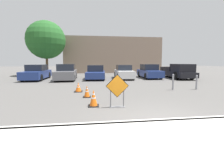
{
  "coord_description": "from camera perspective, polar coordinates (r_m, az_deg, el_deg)",
  "views": [
    {
      "loc": [
        -2.1,
        -4.16,
        1.89
      ],
      "look_at": [
        -0.4,
        9.56,
        0.69
      ],
      "focal_mm": 24.0,
      "sensor_mm": 36.0,
      "label": 1
    }
  ],
  "objects": [
    {
      "name": "sidewalk_strip",
      "position": [
        4.17,
        26.04,
        -21.43
      ],
      "size": [
        22.69,
        2.1,
        0.14
      ],
      "color": "beige",
      "rests_on": "ground_plane"
    },
    {
      "name": "parked_car_third",
      "position": [
        16.49,
        -6.15,
        0.75
      ],
      "size": [
        2.17,
        4.61,
        1.5
      ],
      "rotation": [
        0.0,
        0.0,
        3.08
      ],
      "color": "navy",
      "rests_on": "ground_plane"
    },
    {
      "name": "parked_car_fifth",
      "position": [
        17.84,
        14.0,
        1.06
      ],
      "size": [
        1.95,
        4.29,
        1.58
      ],
      "rotation": [
        0.0,
        0.0,
        3.12
      ],
      "color": "navy",
      "rests_on": "ground_plane"
    },
    {
      "name": "parked_car_fourth",
      "position": [
        16.68,
        4.47,
        0.85
      ],
      "size": [
        1.88,
        4.31,
        1.51
      ],
      "rotation": [
        0.0,
        0.0,
        3.11
      ],
      "color": "white",
      "rests_on": "ground_plane"
    },
    {
      "name": "traffic_cone_third",
      "position": [
        9.63,
        -12.73,
        -4.74
      ],
      "size": [
        0.51,
        0.51,
        0.59
      ],
      "color": "black",
      "rests_on": "ground_plane"
    },
    {
      "name": "traffic_cone_second",
      "position": [
        8.1,
        -9.54,
        -6.39
      ],
      "size": [
        0.4,
        0.4,
        0.63
      ],
      "color": "black",
      "rests_on": "ground_plane"
    },
    {
      "name": "road_closed_sign",
      "position": [
        6.15,
        2.02,
        -5.66
      ],
      "size": [
        0.96,
        0.2,
        1.37
      ],
      "color": "black",
      "rests_on": "ground_plane"
    },
    {
      "name": "building_facade_backdrop",
      "position": [
        27.12,
        0.18,
        7.27
      ],
      "size": [
        16.33,
        5.0,
        5.97
      ],
      "color": "gray",
      "rests_on": "ground_plane"
    },
    {
      "name": "parked_car_nearest",
      "position": [
        17.48,
        -26.74,
        0.6
      ],
      "size": [
        1.91,
        4.46,
        1.57
      ],
      "rotation": [
        0.0,
        0.0,
        3.15
      ],
      "color": "navy",
      "rests_on": "ground_plane"
    },
    {
      "name": "traffic_cone_nearest",
      "position": [
        6.46,
        -7.07,
        -8.92
      ],
      "size": [
        0.45,
        0.45,
        0.7
      ],
      "color": "black",
      "rests_on": "ground_plane"
    },
    {
      "name": "street_tree_behind_lot",
      "position": [
        22.67,
        -23.8,
        11.93
      ],
      "size": [
        5.12,
        5.12,
        7.37
      ],
      "color": "#513823",
      "rests_on": "ground_plane"
    },
    {
      "name": "ground_plane",
      "position": [
        14.44,
        1.36,
        -2.56
      ],
      "size": [
        96.0,
        96.0,
        0.0
      ],
      "primitive_type": "plane",
      "color": "#565451"
    },
    {
      "name": "curb_lip",
      "position": [
        5.0,
        19.18,
        -16.65
      ],
      "size": [
        22.69,
        0.2,
        0.14
      ],
      "color": "beige",
      "rests_on": "ground_plane"
    },
    {
      "name": "pickup_truck",
      "position": [
        18.46,
        23.81,
        0.98
      ],
      "size": [
        2.15,
        5.34,
        1.63
      ],
      "rotation": [
        0.0,
        0.0,
        3.1
      ],
      "color": "black",
      "rests_on": "ground_plane"
    },
    {
      "name": "parked_car_second",
      "position": [
        16.35,
        -16.98,
        0.71
      ],
      "size": [
        2.15,
        4.67,
        1.63
      ],
      "rotation": [
        0.0,
        0.0,
        3.2
      ],
      "color": "slate",
      "rests_on": "ground_plane"
    },
    {
      "name": "bollard_second",
      "position": [
        11.65,
        29.52,
        -2.44
      ],
      "size": [
        0.12,
        0.12,
        0.99
      ],
      "color": "gray",
      "rests_on": "ground_plane"
    },
    {
      "name": "bollard_nearest",
      "position": [
        10.72,
        22.22,
        -2.52
      ],
      "size": [
        0.12,
        0.12,
        1.07
      ],
      "color": "gray",
      "rests_on": "ground_plane"
    }
  ]
}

